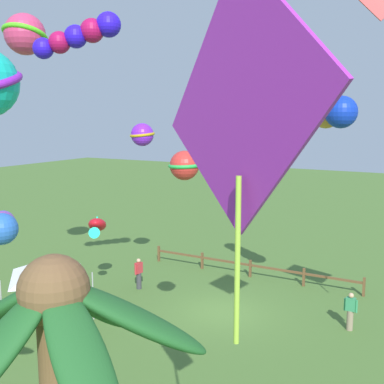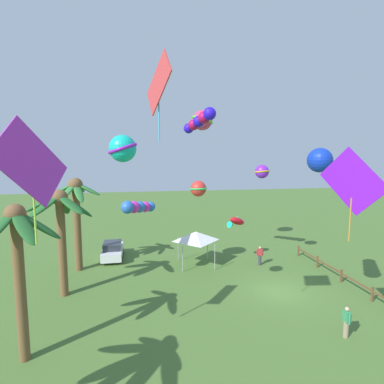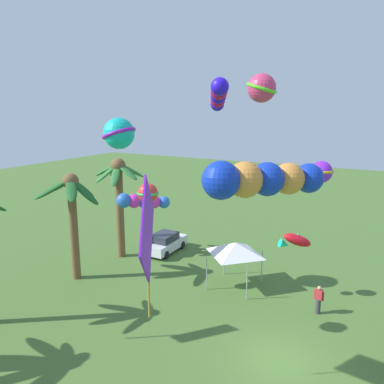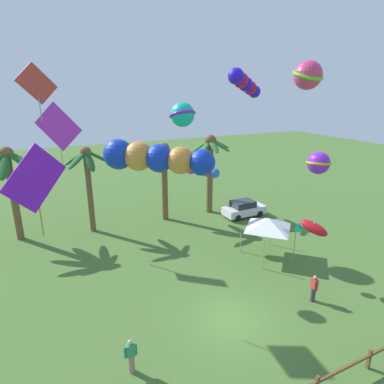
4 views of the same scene
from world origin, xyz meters
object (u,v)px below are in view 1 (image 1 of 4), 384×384
at_px(spectator_0, 139,273).
at_px(kite_ball_2, 142,135).
at_px(kite_ball_3, 184,165).
at_px(kite_tube_6, 316,114).
at_px(spectator_1, 350,311).
at_px(kite_fish_1, 97,226).
at_px(kite_ball_8, 25,34).
at_px(festival_tent, 47,268).
at_px(kite_tube_7, 2,226).
at_px(kite_tube_5, 80,35).
at_px(kite_diamond_10, 240,114).

xyz_separation_m(spectator_0, kite_ball_2, (-0.52, 0.24, 7.01)).
xyz_separation_m(kite_ball_2, kite_ball_3, (-5.85, 6.26, -0.62)).
bearing_deg(kite_tube_6, spectator_1, -153.88).
xyz_separation_m(kite_fish_1, kite_ball_8, (1.16, 2.74, 8.51)).
distance_m(festival_tent, kite_ball_8, 9.69).
bearing_deg(kite_ball_2, kite_ball_3, 133.09).
distance_m(spectator_0, kite_ball_8, 12.28).
distance_m(kite_ball_2, kite_tube_7, 10.06).
bearing_deg(kite_fish_1, spectator_1, -170.27).
height_order(kite_tube_5, kite_tube_7, kite_tube_5).
bearing_deg(kite_ball_3, festival_tent, -9.67).
relative_size(kite_ball_2, kite_ball_8, 0.85).
bearing_deg(spectator_0, kite_ball_8, 62.19).
relative_size(kite_tube_7, kite_ball_8, 1.31).
height_order(kite_ball_3, kite_tube_5, kite_tube_5).
bearing_deg(spectator_1, festival_tent, 26.19).
xyz_separation_m(spectator_0, kite_tube_5, (-1.47, 5.42, 10.74)).
xyz_separation_m(kite_ball_2, kite_tube_5, (-0.95, 5.18, 3.73)).
bearing_deg(spectator_0, spectator_1, -178.50).
bearing_deg(spectator_0, kite_ball_2, 155.26).
bearing_deg(kite_fish_1, kite_tube_7, 112.80).
relative_size(kite_ball_3, kite_ball_8, 0.69).
xyz_separation_m(spectator_1, kite_ball_3, (3.94, 6.77, 6.39)).
distance_m(kite_tube_5, kite_tube_6, 9.24).
relative_size(spectator_1, kite_ball_2, 0.94).
height_order(kite_ball_2, kite_ball_3, kite_ball_2).
bearing_deg(spectator_1, kite_tube_6, 26.12).
bearing_deg(kite_tube_7, kite_fish_1, -67.20).
distance_m(kite_ball_2, kite_diamond_10, 17.10).
relative_size(kite_fish_1, kite_tube_7, 0.77).
distance_m(kite_ball_2, kite_tube_5, 6.45).
relative_size(kite_fish_1, kite_tube_5, 0.69).
height_order(kite_tube_5, kite_tube_6, kite_tube_5).
height_order(kite_ball_2, kite_tube_7, kite_ball_2).
distance_m(kite_ball_2, kite_tube_6, 8.30).
height_order(kite_fish_1, kite_tube_6, kite_tube_6).
xyz_separation_m(spectator_1, kite_ball_8, (12.66, 4.71, 11.21)).
relative_size(spectator_1, kite_tube_6, 0.44).
height_order(kite_ball_3, kite_diamond_10, kite_diamond_10).
distance_m(spectator_1, kite_tube_6, 8.13).
relative_size(kite_fish_1, kite_ball_2, 1.19).
xyz_separation_m(kite_ball_2, kite_diamond_10, (-10.65, 13.35, 0.89)).
bearing_deg(festival_tent, spectator_0, -99.88).
relative_size(festival_tent, kite_ball_3, 2.07).
relative_size(kite_fish_1, kite_ball_8, 1.01).
bearing_deg(festival_tent, kite_tube_7, 124.45).
height_order(spectator_1, kite_ball_2, kite_ball_2).
height_order(kite_tube_7, kite_diamond_10, kite_diamond_10).
xyz_separation_m(kite_tube_7, kite_ball_8, (4.61, -5.44, 6.45)).
bearing_deg(kite_ball_3, kite_tube_6, -111.72).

